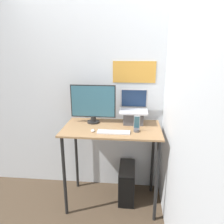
# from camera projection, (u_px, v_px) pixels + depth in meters

# --- Properties ---
(ground_plane) EXTENTS (12.00, 12.00, 0.00)m
(ground_plane) POSITION_uv_depth(u_px,v_px,m) (109.00, 219.00, 2.43)
(ground_plane) COLOR #473828
(wall_back) EXTENTS (6.00, 0.06, 2.60)m
(wall_back) POSITION_uv_depth(u_px,v_px,m) (115.00, 92.00, 2.72)
(wall_back) COLOR silver
(wall_back) RESTS_ON ground_plane
(wall_side_right) EXTENTS (0.05, 6.00, 2.60)m
(wall_side_right) POSITION_uv_depth(u_px,v_px,m) (177.00, 108.00, 2.00)
(wall_side_right) COLOR silver
(wall_side_right) RESTS_ON ground_plane
(desk) EXTENTS (1.09, 0.61, 0.98)m
(desk) POSITION_uv_depth(u_px,v_px,m) (112.00, 139.00, 2.48)
(desk) COLOR #936D47
(desk) RESTS_ON ground_plane
(laptop) EXTENTS (0.33, 0.29, 0.39)m
(laptop) POSITION_uv_depth(u_px,v_px,m) (133.00, 114.00, 2.55)
(laptop) COLOR #4C4C51
(laptop) RESTS_ON desk
(monitor) EXTENTS (0.53, 0.15, 0.45)m
(monitor) POSITION_uv_depth(u_px,v_px,m) (93.00, 104.00, 2.54)
(monitor) COLOR black
(monitor) RESTS_ON desk
(keyboard) EXTENTS (0.35, 0.11, 0.02)m
(keyboard) POSITION_uv_depth(u_px,v_px,m) (114.00, 132.00, 2.29)
(keyboard) COLOR silver
(keyboard) RESTS_ON desk
(mouse) EXTENTS (0.04, 0.06, 0.03)m
(mouse) POSITION_uv_depth(u_px,v_px,m) (93.00, 131.00, 2.31)
(mouse) COLOR white
(mouse) RESTS_ON desk
(cell_phone) EXTENTS (0.06, 0.07, 0.18)m
(cell_phone) POSITION_uv_depth(u_px,v_px,m) (137.00, 127.00, 2.31)
(cell_phone) COLOR #4C4C51
(cell_phone) RESTS_ON desk
(computer_tower) EXTENTS (0.19, 0.45, 0.42)m
(computer_tower) POSITION_uv_depth(u_px,v_px,m) (127.00, 182.00, 2.74)
(computer_tower) COLOR black
(computer_tower) RESTS_ON ground_plane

